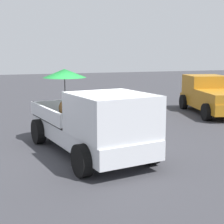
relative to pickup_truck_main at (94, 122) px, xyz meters
name	(u,v)px	position (x,y,z in m)	size (l,w,h in m)	color
ground_plane	(89,153)	(-0.39, -0.05, -0.99)	(80.00, 80.00, 0.00)	#38383D
pickup_truck_main	(94,122)	(0.00, 0.00, 0.00)	(5.26, 2.81, 2.41)	black
pickup_truck_red	(212,95)	(-4.71, 7.60, -0.12)	(5.10, 3.11, 1.80)	black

